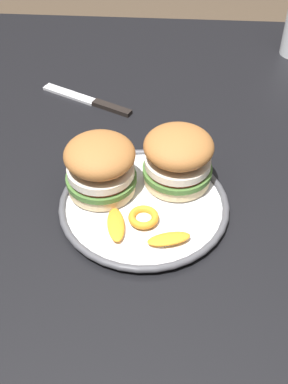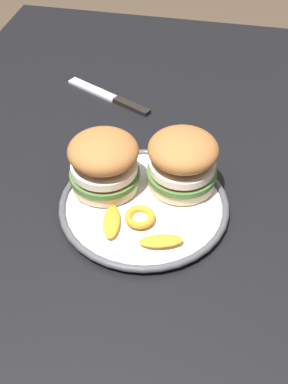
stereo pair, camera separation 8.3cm
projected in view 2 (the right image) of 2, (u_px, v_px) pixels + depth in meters
The scene contains 8 objects.
dining_table at pixel (134, 240), 0.92m from camera, with size 1.46×0.97×0.76m.
dinner_plate at pixel (144, 205), 0.85m from camera, with size 0.29×0.29×0.02m.
sandwich_half_left at pixel (104, 162), 0.84m from camera, with size 0.14×0.14×0.10m.
sandwich_half_right at pixel (182, 160), 0.84m from camera, with size 0.14×0.14×0.10m.
orange_peel_curled at pixel (140, 217), 0.81m from camera, with size 0.06×0.06×0.01m.
orange_peel_strip_long at pixel (111, 221), 0.80m from camera, with size 0.08×0.04×0.01m.
orange_peel_strip_short at pixel (161, 241), 0.78m from camera, with size 0.04×0.07×0.01m.
table_knife at pixel (114, 99), 1.09m from camera, with size 0.11×0.21×0.01m.
Camera 2 is at (0.59, 0.14, 1.37)m, focal length 47.32 mm.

